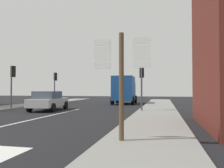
{
  "coord_description": "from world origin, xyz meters",
  "views": [
    {
      "loc": [
        6.73,
        -5.38,
        1.56
      ],
      "look_at": [
        3.59,
        8.45,
        1.94
      ],
      "focal_mm": 36.22,
      "sensor_mm": 36.0,
      "label": 1
    }
  ],
  "objects_px": {
    "traffic_light_near_left": "(13,77)",
    "traffic_light_far_left": "(55,81)",
    "sedan_far": "(48,100)",
    "traffic_light_near_right": "(142,77)",
    "route_sign_post": "(121,78)",
    "delivery_truck": "(124,89)"
  },
  "relations": [
    {
      "from": "traffic_light_near_right",
      "to": "sedan_far",
      "type": "bearing_deg",
      "value": -178.68
    },
    {
      "from": "traffic_light_near_right",
      "to": "delivery_truck",
      "type": "bearing_deg",
      "value": 107.05
    },
    {
      "from": "route_sign_post",
      "to": "traffic_light_near_right",
      "type": "height_order",
      "value": "traffic_light_near_right"
    },
    {
      "from": "route_sign_post",
      "to": "traffic_light_near_right",
      "type": "relative_size",
      "value": 0.96
    },
    {
      "from": "traffic_light_near_right",
      "to": "traffic_light_near_left",
      "type": "height_order",
      "value": "traffic_light_near_left"
    },
    {
      "from": "sedan_far",
      "to": "route_sign_post",
      "type": "height_order",
      "value": "route_sign_post"
    },
    {
      "from": "delivery_truck",
      "to": "route_sign_post",
      "type": "relative_size",
      "value": 1.59
    },
    {
      "from": "sedan_far",
      "to": "route_sign_post",
      "type": "relative_size",
      "value": 1.36
    },
    {
      "from": "route_sign_post",
      "to": "traffic_light_near_left",
      "type": "distance_m",
      "value": 14.61
    },
    {
      "from": "traffic_light_near_right",
      "to": "traffic_light_near_left",
      "type": "bearing_deg",
      "value": 178.94
    },
    {
      "from": "traffic_light_near_left",
      "to": "sedan_far",
      "type": "bearing_deg",
      "value": -5.98
    },
    {
      "from": "traffic_light_near_left",
      "to": "traffic_light_far_left",
      "type": "distance_m",
      "value": 7.43
    },
    {
      "from": "sedan_far",
      "to": "traffic_light_near_right",
      "type": "relative_size",
      "value": 1.3
    },
    {
      "from": "sedan_far",
      "to": "traffic_light_near_left",
      "type": "height_order",
      "value": "traffic_light_near_left"
    },
    {
      "from": "sedan_far",
      "to": "route_sign_post",
      "type": "xyz_separation_m",
      "value": [
        7.41,
        -9.43,
        1.15
      ]
    },
    {
      "from": "delivery_truck",
      "to": "traffic_light_near_right",
      "type": "distance_m",
      "value": 9.57
    },
    {
      "from": "traffic_light_near_right",
      "to": "route_sign_post",
      "type": "bearing_deg",
      "value": -88.14
    },
    {
      "from": "route_sign_post",
      "to": "traffic_light_far_left",
      "type": "height_order",
      "value": "traffic_light_far_left"
    },
    {
      "from": "delivery_truck",
      "to": "traffic_light_near_left",
      "type": "distance_m",
      "value": 11.84
    },
    {
      "from": "sedan_far",
      "to": "traffic_light_near_right",
      "type": "xyz_separation_m",
      "value": [
        7.09,
        0.16,
        1.71
      ]
    },
    {
      "from": "traffic_light_near_left",
      "to": "traffic_light_far_left",
      "type": "height_order",
      "value": "traffic_light_far_left"
    },
    {
      "from": "delivery_truck",
      "to": "route_sign_post",
      "type": "bearing_deg",
      "value": -80.57
    }
  ]
}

